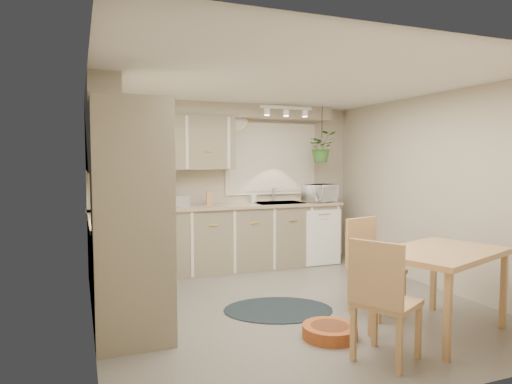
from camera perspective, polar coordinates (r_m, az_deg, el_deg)
floor at (r=5.14m, az=3.94°, el=-13.91°), size 4.20×4.20×0.00m
ceiling at (r=4.96m, az=4.08°, el=13.50°), size 4.20×4.20×0.00m
wall_back at (r=6.86m, az=-3.51°, el=0.81°), size 4.00×0.04×2.40m
wall_front at (r=3.15m, az=20.61°, el=-3.19°), size 4.00×0.04×2.40m
wall_left at (r=4.44m, az=-20.02°, el=-1.16°), size 0.04×4.20×2.40m
wall_right at (r=6.04m, az=21.43°, el=0.11°), size 0.04×4.20×2.40m
base_cab_left at (r=5.43m, az=-16.85°, el=-8.19°), size 0.60×1.85×0.90m
base_cab_back at (r=6.60m, az=-4.34°, el=-5.87°), size 3.60×0.60×0.90m
counter_left at (r=5.35m, az=-16.85°, el=-3.26°), size 0.64×1.89×0.04m
counter_back at (r=6.53m, az=-4.34°, el=-1.82°), size 3.64×0.64×0.04m
oven_stack at (r=4.10m, az=-15.30°, el=-3.57°), size 0.65×0.65×2.10m
wall_oven_face at (r=4.15m, az=-10.89°, el=-3.42°), size 0.02×0.56×0.58m
upper_cab_left at (r=5.43m, az=-18.58°, el=6.37°), size 0.35×2.00×0.75m
upper_cab_back at (r=6.45m, az=-11.59°, el=6.09°), size 2.00×0.35×0.75m
soffit_left at (r=5.47m, az=-18.95°, el=11.34°), size 0.30×2.00×0.20m
soffit_back at (r=6.69m, az=-4.81°, el=10.16°), size 3.60×0.30×0.20m
cooktop at (r=4.78m, az=-16.19°, el=-3.80°), size 0.52×0.58×0.02m
range_hood at (r=4.74m, az=-16.54°, el=1.65°), size 0.40×0.60×0.14m
window_blinds at (r=7.07m, az=1.97°, el=4.16°), size 1.40×0.02×1.00m
window_frame at (r=7.08m, az=1.94°, el=4.16°), size 1.50×0.02×1.10m
sink at (r=6.85m, az=2.85°, el=-1.70°), size 0.70×0.48×0.10m
dishwasher_front at (r=6.91m, az=8.46°, el=-5.66°), size 0.58×0.02×0.83m
track_light_bar at (r=6.64m, az=3.80°, el=10.48°), size 0.80×0.04×0.04m
wall_clock at (r=6.90m, az=-2.27°, el=8.99°), size 0.30×0.03×0.30m
dining_table at (r=4.59m, az=21.97°, el=-11.42°), size 1.42×1.18×0.77m
chair_left at (r=3.83m, az=16.03°, el=-12.74°), size 0.62×0.62×0.98m
chair_back at (r=4.88m, az=14.83°, el=-9.07°), size 0.56×0.56×0.98m
braided_rug at (r=4.97m, az=2.79°, el=-14.47°), size 1.36×1.18×0.01m
pet_bed at (r=4.29m, az=9.21°, el=-16.85°), size 0.50×0.50×0.11m
microwave at (r=7.04m, az=8.03°, el=0.09°), size 0.54×0.38×0.33m
soap_bottle at (r=6.85m, az=-0.39°, el=-1.01°), size 0.11×0.19×0.08m
hanging_plant at (r=7.04m, az=8.22°, el=5.19°), size 0.50×0.54×0.36m
coffee_maker at (r=6.31m, az=-12.53°, el=-0.38°), size 0.20×0.24×0.34m
toaster at (r=6.40m, az=-9.53°, el=-1.12°), size 0.26×0.16×0.15m
knife_block at (r=6.53m, az=-5.85°, el=-0.79°), size 0.10×0.10×0.19m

